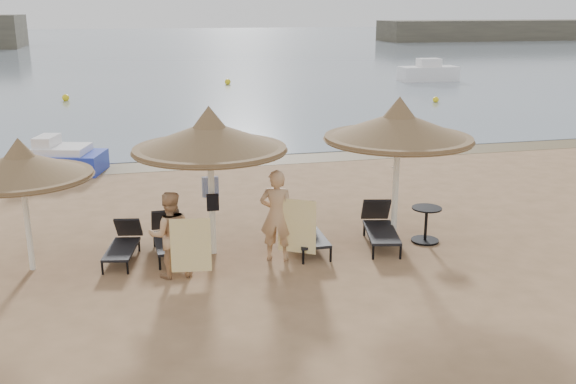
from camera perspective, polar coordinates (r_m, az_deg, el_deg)
The scene contains 21 objects.
ground at distance 12.30m, azimuth -3.64°, elevation -7.51°, with size 160.00×160.00×0.00m, color #A07852.
sea at distance 91.26m, azimuth -12.71°, elevation 12.65°, with size 200.00×140.00×0.03m, color slate.
wet_sand_strip at distance 21.18m, azimuth -8.11°, elevation 2.52°, with size 200.00×1.60×0.01m, color brown.
palapa_left at distance 12.94m, azimuth -22.67°, elevation 2.17°, with size 2.64×2.64×2.61m.
palapa_center at distance 12.80m, azimuth -6.98°, elevation 4.85°, with size 3.10×3.10×3.08m.
palapa_right at distance 13.73m, azimuth 9.80°, elevation 5.73°, with size 3.17×3.17×3.15m.
lounger_far_left at distance 13.47m, azimuth -14.41°, elevation -4.40°, with size 0.83×1.66×0.71m.
lounger_near_left at distance 13.58m, azimuth -10.61°, elevation -3.85°, with size 0.64×1.76×0.78m.
lounger_near_right at distance 13.70m, azimuth 1.50°, elevation -3.27°, with size 0.66×1.90×0.84m.
lounger_far_right at distance 14.03m, azimuth 8.16°, elevation -2.98°, with size 1.01×1.94×0.83m.
side_table at distance 14.24m, azimuth 12.15°, elevation -2.93°, with size 0.64×0.64×0.78m.
person_left at distance 12.15m, azimuth -10.48°, elevation -3.16°, with size 0.89×0.58×1.93m, color tan.
person_right at distance 12.71m, azimuth -1.01°, elevation -1.45°, with size 1.00×0.65×2.17m, color tan.
towel_left at distance 11.93m, azimuth -8.64°, elevation -4.72°, with size 0.74×0.12×1.04m.
towel_right at distance 12.66m, azimuth 0.79°, elevation -3.06°, with size 0.68×0.44×1.11m.
bag_patterned at distance 13.22m, azimuth -6.92°, elevation 0.47°, with size 0.33×0.11×0.42m.
bag_dark at distance 12.96m, azimuth -6.70°, elevation -0.92°, with size 0.24×0.09×0.34m.
pedal_boat at distance 20.99m, azimuth -19.47°, elevation 2.80°, with size 2.74×2.05×1.14m.
buoy_left at distance 37.19m, azimuth -19.16°, elevation 7.93°, with size 0.38×0.38×0.38m, color yellow.
buoy_mid at distance 42.93m, azimuth -5.38°, elevation 9.72°, with size 0.39×0.39×0.39m, color yellow.
buoy_right at distance 35.51m, azimuth 13.00°, elevation 8.00°, with size 0.32×0.32×0.32m, color yellow.
Camera 1 is at (-1.89, -11.11, 4.92)m, focal length 40.00 mm.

